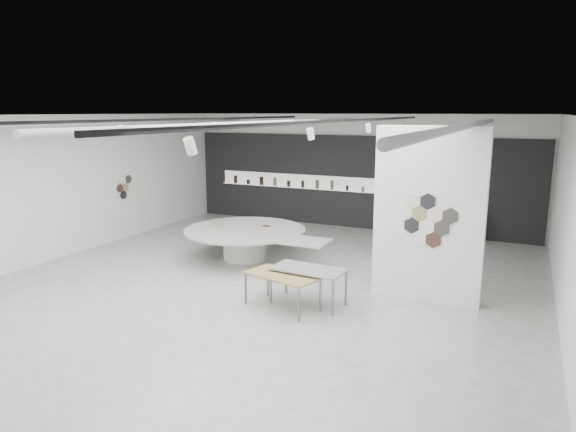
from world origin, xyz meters
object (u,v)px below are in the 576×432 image
at_px(kitchen_counter, 449,224).
at_px(partition_column, 429,215).
at_px(display_island, 247,239).
at_px(sample_table_wood, 282,277).
at_px(sample_table_stone, 308,272).

bearing_deg(kitchen_counter, partition_column, -93.81).
bearing_deg(display_island, partition_column, -11.58).
bearing_deg(display_island, kitchen_counter, 44.92).
bearing_deg(partition_column, sample_table_wood, -145.74).
bearing_deg(display_island, sample_table_wood, -48.79).
distance_m(partition_column, display_island, 5.13).
xyz_separation_m(display_island, sample_table_wood, (2.36, -2.75, 0.11)).
xyz_separation_m(sample_table_wood, sample_table_stone, (0.39, 0.40, 0.05)).
bearing_deg(sample_table_wood, sample_table_stone, 45.79).
bearing_deg(partition_column, sample_table_stone, -148.35).
bearing_deg(sample_table_wood, display_island, 130.65).
relative_size(sample_table_wood, kitchen_counter, 0.91).
bearing_deg(partition_column, display_island, 167.86).
distance_m(sample_table_wood, kitchen_counter, 7.55).
relative_size(display_island, sample_table_stone, 2.71).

